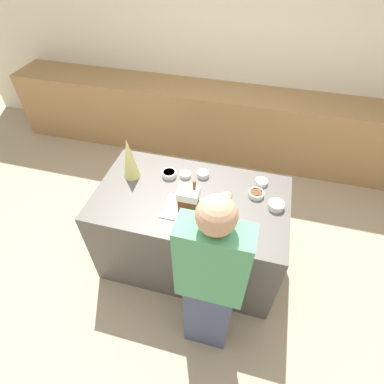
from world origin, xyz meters
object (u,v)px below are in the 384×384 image
(candy_bowl_center_rear, at_px, (203,174))
(candy_bowl_behind_tray, at_px, (276,205))
(candy_bowl_near_tray_right, at_px, (261,182))
(candy_bowl_near_tray_left, at_px, (169,174))
(mug, at_px, (240,231))
(person, at_px, (211,284))
(baking_tray, at_px, (189,209))
(gingerbread_house, at_px, (189,199))
(candy_bowl_far_right, at_px, (256,194))
(decorative_tree, at_px, (129,158))
(candy_bowl_far_left, at_px, (185,175))

(candy_bowl_center_rear, bearing_deg, candy_bowl_behind_tray, -18.83)
(candy_bowl_near_tray_right, bearing_deg, candy_bowl_near_tray_left, -172.48)
(mug, relative_size, person, 0.06)
(baking_tray, relative_size, person, 0.24)
(gingerbread_house, distance_m, candy_bowl_far_right, 0.59)
(baking_tray, bearing_deg, candy_bowl_far_right, 30.50)
(decorative_tree, distance_m, mug, 1.12)
(baking_tray, bearing_deg, candy_bowl_near_tray_right, 40.47)
(baking_tray, distance_m, mug, 0.46)
(candy_bowl_center_rear, xyz_separation_m, candy_bowl_near_tray_left, (-0.29, -0.07, 0.00))
(decorative_tree, height_order, candy_bowl_far_left, decorative_tree)
(candy_bowl_far_left, bearing_deg, candy_bowl_near_tray_right, 6.66)
(decorative_tree, height_order, candy_bowl_near_tray_left, decorative_tree)
(candy_bowl_far_left, height_order, mug, mug)
(candy_bowl_far_right, height_order, candy_bowl_near_tray_right, candy_bowl_far_right)
(decorative_tree, bearing_deg, candy_bowl_far_left, 13.12)
(candy_bowl_far_left, height_order, candy_bowl_near_tray_left, candy_bowl_near_tray_left)
(baking_tray, bearing_deg, candy_bowl_far_left, 109.62)
(candy_bowl_far_right, relative_size, person, 0.08)
(baking_tray, bearing_deg, mug, -18.85)
(baking_tray, relative_size, candy_bowl_near_tray_right, 3.83)
(baking_tray, relative_size, decorative_tree, 1.02)
(candy_bowl_center_rear, xyz_separation_m, mug, (0.41, -0.57, 0.02))
(candy_bowl_center_rear, bearing_deg, mug, -54.19)
(candy_bowl_center_rear, bearing_deg, candy_bowl_near_tray_right, 3.60)
(mug, bearing_deg, person, -106.65)
(candy_bowl_near_tray_left, height_order, mug, mug)
(candy_bowl_near_tray_left, height_order, person, person)
(candy_bowl_far_left, distance_m, person, 1.04)
(person, bearing_deg, decorative_tree, 137.08)
(candy_bowl_behind_tray, bearing_deg, candy_bowl_far_left, 167.58)
(candy_bowl_behind_tray, distance_m, person, 0.85)
(decorative_tree, relative_size, candy_bowl_far_left, 4.22)
(baking_tray, relative_size, mug, 4.07)
(candy_bowl_center_rear, relative_size, candy_bowl_near_tray_right, 1.00)
(baking_tray, relative_size, candy_bowl_far_left, 4.32)
(candy_bowl_far_right, xyz_separation_m, candy_bowl_near_tray_right, (0.03, 0.16, -0.00))
(candy_bowl_near_tray_left, bearing_deg, candy_bowl_center_rear, 14.25)
(gingerbread_house, relative_size, mug, 2.94)
(candy_bowl_far_left, relative_size, candy_bowl_far_right, 0.73)
(gingerbread_house, height_order, candy_bowl_near_tray_left, gingerbread_house)
(candy_bowl_near_tray_right, bearing_deg, mug, -99.92)
(gingerbread_house, xyz_separation_m, decorative_tree, (-0.60, 0.27, 0.08))
(candy_bowl_behind_tray, bearing_deg, decorative_tree, 176.82)
(candy_bowl_behind_tray, relative_size, mug, 1.30)
(candy_bowl_far_right, xyz_separation_m, person, (-0.20, -0.86, -0.06))
(decorative_tree, bearing_deg, baking_tray, -24.41)
(candy_bowl_far_left, bearing_deg, candy_bowl_behind_tray, -12.42)
(decorative_tree, distance_m, candy_bowl_behind_tray, 1.28)
(candy_bowl_behind_tray, xyz_separation_m, candy_bowl_far_left, (-0.81, 0.18, -0.01))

